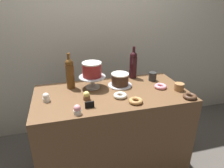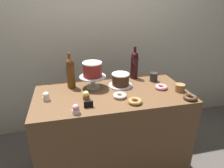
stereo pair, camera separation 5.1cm
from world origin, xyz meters
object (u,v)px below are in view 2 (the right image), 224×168
donut_sugar (120,96)px  wine_bottle_amber (71,73)px  cupcake_vanilla (46,97)px  cookie_stack (180,88)px  cupcake_lemon (86,95)px  donut_chocolate (190,98)px  donut_pink (161,87)px  coffee_cup_ceramic (154,77)px  wine_bottle_dark_red (134,65)px  chocolate_round_cake (121,79)px  cupcake_strawberry (76,109)px  white_layer_cake (92,69)px  cake_stand_pedestal (93,80)px  donut_maple (135,101)px  price_sign_chalkboard (89,104)px

donut_sugar → wine_bottle_amber: bearing=141.7°
cupcake_vanilla → cookie_stack: 1.14m
wine_bottle_amber → cupcake_lemon: bearing=-69.0°
wine_bottle_amber → donut_chocolate: size_ratio=2.91×
donut_pink → coffee_cup_ceramic: coffee_cup_ceramic is taller
cupcake_vanilla → cookie_stack: (1.14, -0.09, -0.00)m
cupcake_lemon → donut_chocolate: bearing=-13.1°
wine_bottle_dark_red → cookie_stack: bearing=-53.8°
chocolate_round_cake → cupcake_strawberry: bearing=-137.4°
wine_bottle_amber → cupcake_strawberry: size_ratio=4.38×
white_layer_cake → donut_pink: size_ratio=1.54×
cookie_stack → cake_stand_pedestal: bearing=160.9°
wine_bottle_dark_red → donut_maple: bearing=-107.7°
wine_bottle_dark_red → donut_sugar: bearing=-123.0°
donut_maple → wine_bottle_amber: bearing=138.1°
donut_maple → donut_chocolate: bearing=-5.1°
wine_bottle_dark_red → donut_maple: 0.56m
white_layer_cake → donut_chocolate: (0.74, -0.41, -0.16)m
cookie_stack → price_sign_chalkboard: cookie_stack is taller
white_layer_cake → cookie_stack: 0.79m
donut_pink → price_sign_chalkboard: 0.71m
cake_stand_pedestal → donut_sugar: cake_stand_pedestal is taller
chocolate_round_cake → wine_bottle_dark_red: 0.26m
cupcake_vanilla → donut_pink: bearing=0.0°
wine_bottle_dark_red → cookie_stack: 0.50m
donut_pink → cookie_stack: cookie_stack is taller
cupcake_strawberry → donut_pink: (0.78, 0.26, -0.02)m
donut_chocolate → donut_maple: same height
white_layer_cake → cupcake_strawberry: white_layer_cake is taller
cupcake_lemon → donut_pink: (0.69, 0.05, -0.02)m
donut_sugar → price_sign_chalkboard: size_ratio=1.60×
cookie_stack → wine_bottle_dark_red: bearing=126.2°
donut_pink → donut_sugar: bearing=-168.6°
cupcake_lemon → cupcake_strawberry: same height
cupcake_strawberry → donut_pink: bearing=18.1°
chocolate_round_cake → cookie_stack: chocolate_round_cake is taller
chocolate_round_cake → cookie_stack: bearing=-25.9°
donut_chocolate → price_sign_chalkboard: bearing=176.1°
white_layer_cake → cake_stand_pedestal: bearing=0.0°
cake_stand_pedestal → donut_pink: size_ratio=2.15×
price_sign_chalkboard → wine_bottle_amber: bearing=104.7°
chocolate_round_cake → wine_bottle_amber: (-0.45, 0.07, 0.08)m
chocolate_round_cake → cupcake_lemon: (-0.34, -0.20, -0.03)m
price_sign_chalkboard → cookie_stack: bearing=7.2°
cake_stand_pedestal → white_layer_cake: bearing=0.0°
cookie_stack → donut_pink: bearing=147.5°
donut_maple → price_sign_chalkboard: (-0.36, 0.01, 0.01)m
chocolate_round_cake → cupcake_strawberry: chocolate_round_cake is taller
wine_bottle_amber → price_sign_chalkboard: (0.11, -0.41, -0.12)m
cake_stand_pedestal → price_sign_chalkboard: (-0.08, -0.36, -0.05)m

